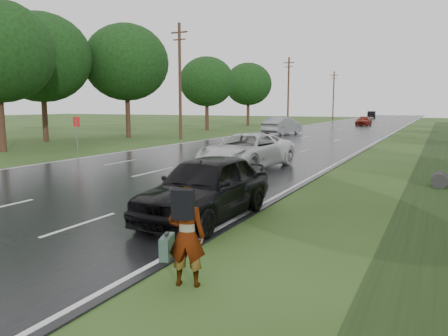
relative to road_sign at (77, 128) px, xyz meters
name	(u,v)px	position (x,y,z in m)	size (l,w,h in m)	color
road	(335,130)	(8.50, 33.00, -1.62)	(14.00, 180.00, 0.04)	black
edge_stripe_east	(395,132)	(15.25, 33.00, -1.60)	(0.12, 180.00, 0.01)	silver
edge_stripe_west	(281,129)	(1.75, 33.00, -1.60)	(0.12, 180.00, 0.01)	silver
center_line	(335,130)	(8.50, 33.00, -1.60)	(0.12, 180.00, 0.01)	silver
drainage_ditch	(440,160)	(20.00, 6.71, -1.61)	(2.20, 120.00, 0.56)	black
road_sign	(77,128)	(0.00, 0.00, 0.00)	(0.50, 0.06, 2.30)	slate
utility_pole_mid	(180,80)	(-0.70, 13.00, 3.55)	(1.60, 0.26, 10.00)	#3D2419
utility_pole_far	(288,90)	(-0.70, 43.00, 3.55)	(1.60, 0.26, 10.00)	#3D2419
utility_pole_distant	(333,95)	(-0.70, 73.00, 3.55)	(1.60, 0.26, 10.00)	#3D2419
tree_west_c	(126,63)	(-6.50, 13.00, 5.27)	(7.80, 7.80, 10.43)	#3D2419
tree_west_d	(207,82)	(-5.70, 27.00, 4.18)	(6.60, 6.60, 8.80)	#3D2419
tree_west_e	(41,58)	(-9.50, 6.00, 5.19)	(8.00, 8.00, 10.44)	#3D2419
tree_west_f	(248,84)	(-6.30, 41.00, 4.49)	(7.00, 7.00, 9.29)	#3D2419
pedestrian	(185,235)	(16.27, -13.94, -0.77)	(0.88, 0.68, 1.70)	#A5998C
white_pickup	(247,151)	(11.75, -1.01, -0.78)	(2.72, 5.90, 1.64)	white
dark_sedan	(206,187)	(14.50, -10.00, -0.76)	(1.98, 4.92, 1.68)	black
silver_sedan	(282,126)	(5.33, 22.96, -0.71)	(1.90, 5.44, 1.79)	gray
far_car_red	(364,121)	(9.50, 47.94, -0.94)	(1.85, 4.55, 1.32)	maroon
far_car_dark	(372,115)	(5.29, 86.25, -0.78)	(1.73, 4.96, 1.63)	black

